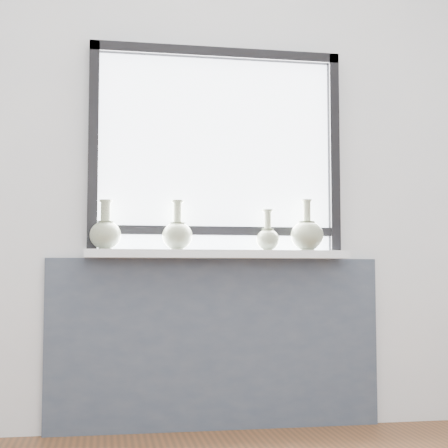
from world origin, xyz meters
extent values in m
cube|color=silver|center=(0.00, 1.81, 1.30)|extent=(3.60, 0.02, 2.60)
cube|color=#414956|center=(0.00, 1.78, 0.43)|extent=(1.70, 0.03, 0.86)
cube|color=white|center=(0.00, 1.71, 0.88)|extent=(1.32, 0.18, 0.04)
cube|color=black|center=(-0.62, 1.76, 1.43)|extent=(0.05, 0.06, 1.05)
cube|color=black|center=(0.62, 1.76, 1.43)|extent=(0.05, 0.06, 1.05)
cube|color=black|center=(0.00, 1.76, 1.92)|extent=(1.30, 0.06, 0.05)
cube|color=black|center=(0.00, 1.76, 1.00)|extent=(1.20, 0.05, 0.04)
cube|color=white|center=(0.00, 1.79, 1.40)|extent=(1.20, 0.01, 1.00)
cylinder|color=gray|center=(-0.56, 1.70, 0.90)|extent=(0.07, 0.07, 0.01)
ellipsoid|color=gray|center=(-0.56, 1.70, 0.97)|extent=(0.15, 0.15, 0.14)
cone|color=gray|center=(-0.56, 1.70, 1.02)|extent=(0.08, 0.08, 0.03)
cylinder|color=gray|center=(-0.56, 1.70, 1.07)|extent=(0.05, 0.05, 0.11)
cylinder|color=gray|center=(-0.56, 1.70, 1.14)|extent=(0.06, 0.06, 0.01)
cylinder|color=gray|center=(-0.21, 1.72, 0.90)|extent=(0.07, 0.07, 0.01)
ellipsoid|color=gray|center=(-0.21, 1.72, 0.97)|extent=(0.15, 0.15, 0.14)
cone|color=gray|center=(-0.21, 1.72, 1.02)|extent=(0.08, 0.08, 0.03)
cylinder|color=gray|center=(-0.21, 1.72, 1.08)|extent=(0.04, 0.04, 0.12)
cylinder|color=gray|center=(-0.21, 1.72, 1.14)|extent=(0.06, 0.06, 0.01)
cylinder|color=gray|center=(0.25, 1.70, 0.90)|extent=(0.05, 0.05, 0.01)
ellipsoid|color=gray|center=(0.25, 1.70, 0.95)|extent=(0.12, 0.12, 0.11)
cone|color=gray|center=(0.25, 1.70, 1.00)|extent=(0.06, 0.06, 0.03)
cylinder|color=gray|center=(0.25, 1.70, 1.04)|extent=(0.04, 0.04, 0.11)
cylinder|color=gray|center=(0.25, 1.70, 1.10)|extent=(0.06, 0.06, 0.01)
cylinder|color=gray|center=(0.45, 1.68, 0.90)|extent=(0.08, 0.08, 0.01)
ellipsoid|color=gray|center=(0.45, 1.68, 0.98)|extent=(0.17, 0.17, 0.15)
cone|color=gray|center=(0.45, 1.68, 1.03)|extent=(0.09, 0.09, 0.03)
cylinder|color=gray|center=(0.45, 1.68, 1.09)|extent=(0.04, 0.04, 0.12)
cylinder|color=gray|center=(0.45, 1.68, 1.16)|extent=(0.05, 0.05, 0.01)
camera|label=1|loc=(-0.56, -1.68, 0.78)|focal=55.00mm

